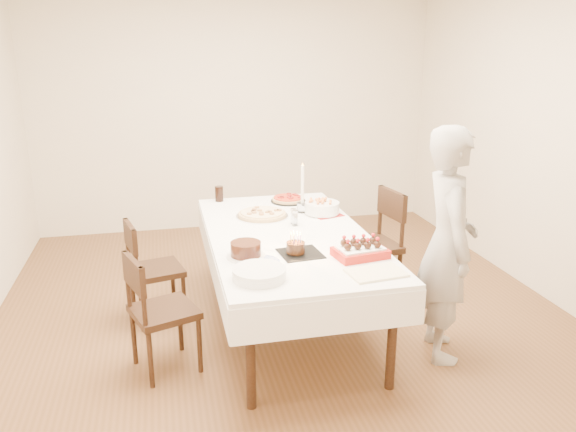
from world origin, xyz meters
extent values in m
plane|color=brown|center=(0.00, 0.00, 0.00)|extent=(5.00, 5.00, 0.00)
cube|color=beige|center=(0.00, 2.50, 1.35)|extent=(4.50, 0.04, 2.70)
cube|color=beige|center=(0.00, -2.50, 1.35)|extent=(4.50, 0.04, 2.70)
cube|color=beige|center=(2.25, 0.00, 1.35)|extent=(0.04, 5.00, 2.70)
cube|color=white|center=(0.00, -0.10, 0.38)|extent=(1.30, 2.22, 0.75)
imported|color=#ABA7A1|center=(0.95, -0.70, 0.80)|extent=(0.51, 0.66, 1.60)
cylinder|color=beige|center=(-0.11, 0.34, 0.77)|extent=(0.45, 0.45, 0.04)
cylinder|color=red|center=(0.19, 0.73, 0.77)|extent=(0.36, 0.36, 0.04)
cube|color=#B21E1E|center=(0.40, 0.30, 0.75)|extent=(0.28, 0.28, 0.01)
cylinder|color=white|center=(0.38, 0.32, 0.80)|extent=(0.33, 0.33, 0.09)
cylinder|color=white|center=(0.23, 0.40, 0.96)|extent=(0.12, 0.12, 0.41)
cylinder|color=black|center=(-0.40, 0.89, 0.82)|extent=(0.09, 0.09, 0.13)
cylinder|color=#38190E|center=(-0.38, -0.50, 0.80)|extent=(0.34, 0.34, 0.10)
cube|color=black|center=(-0.01, -0.52, 0.75)|extent=(0.29, 0.29, 0.01)
cylinder|color=#321D0D|center=(-0.05, -0.52, 0.83)|extent=(0.15, 0.15, 0.13)
cube|color=beige|center=(0.35, -0.95, 0.75)|extent=(0.36, 0.27, 0.03)
cylinder|color=white|center=(-0.35, -0.86, 0.78)|extent=(0.39, 0.39, 0.07)
cylinder|color=white|center=(-0.31, -0.63, 0.76)|extent=(0.28, 0.28, 0.01)
camera|label=1|loc=(-0.87, -3.88, 2.09)|focal=35.00mm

